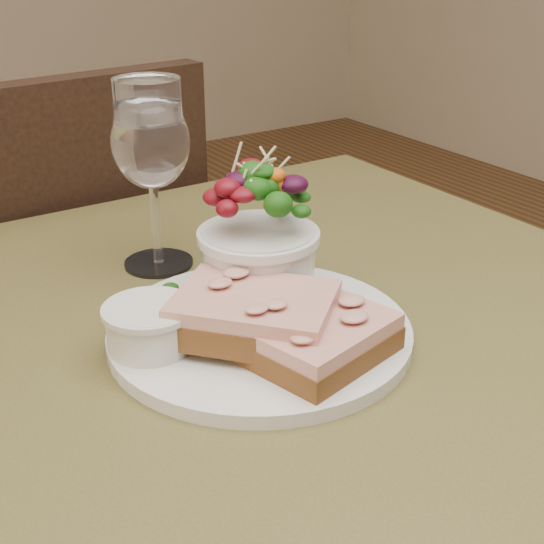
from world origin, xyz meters
TOP-DOWN VIEW (x-y plane):
  - cafe_table at (0.00, 0.00)m, footprint 0.80×0.80m
  - chair_far at (-0.04, 0.61)m, footprint 0.46×0.46m
  - dinner_plate at (-0.00, 0.01)m, footprint 0.26×0.26m
  - sandwich_front at (0.01, -0.06)m, footprint 0.12×0.10m
  - sandwich_back at (-0.02, -0.01)m, footprint 0.15×0.16m
  - ramekin at (-0.09, 0.03)m, footprint 0.07×0.07m
  - salad_bowl at (0.03, 0.06)m, footprint 0.10×0.10m
  - garnish at (-0.06, 0.08)m, footprint 0.05×0.04m
  - wine_glass at (-0.01, 0.19)m, footprint 0.08×0.08m

SIDE VIEW (x-z plane):
  - chair_far at x=-0.04m, z-range -0.16..0.74m
  - cafe_table at x=0.00m, z-range 0.27..1.02m
  - dinner_plate at x=0.00m, z-range 0.75..0.76m
  - garnish at x=-0.06m, z-range 0.76..0.78m
  - sandwich_front at x=0.01m, z-range 0.76..0.79m
  - ramekin at x=-0.09m, z-range 0.76..0.80m
  - sandwich_back at x=-0.02m, z-range 0.77..0.80m
  - salad_bowl at x=0.03m, z-range 0.76..0.88m
  - wine_glass at x=-0.01m, z-range 0.79..0.96m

